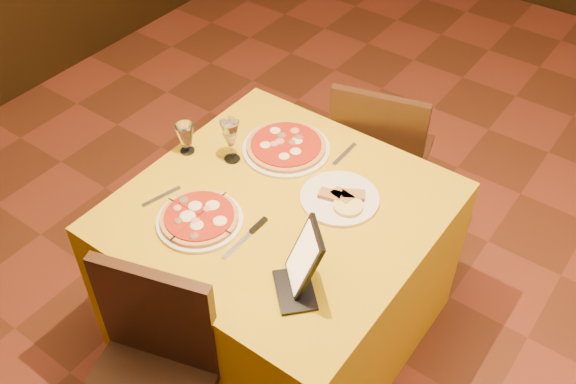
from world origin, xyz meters
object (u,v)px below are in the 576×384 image
Objects in this scene: main_table at (281,270)px; water_glass at (186,139)px; tablet at (304,258)px; chair_main_far at (382,154)px; wine_glass at (231,141)px; pizza_far at (286,147)px; pizza_near at (200,219)px.

water_glass reaches higher than main_table.
tablet is (0.28, -0.24, 0.49)m from main_table.
chair_main_far is at bearing 90.00° from main_table.
tablet reaches higher than wine_glass.
pizza_far is 1.47× the size of tablet.
chair_main_far is 0.99m from water_glass.
wine_glass reaches higher than pizza_far.
pizza_near and pizza_far have the same top height.
main_table is 0.50m from pizza_far.
pizza_far is 1.89× the size of wine_glass.
wine_glass is (-0.31, 0.10, 0.47)m from main_table.
main_table is at bearing -3.29° from water_glass.
main_table is 4.51× the size of tablet.
tablet reaches higher than pizza_far.
wine_glass is (-0.13, 0.34, 0.08)m from pizza_near.
tablet reaches higher than chair_main_far.
tablet is (0.77, -0.27, 0.06)m from water_glass.
pizza_far is 0.40m from water_glass.
pizza_near is at bearing -127.15° from main_table.
main_table is at bearing -177.87° from tablet.
pizza_near is (-0.18, -1.05, 0.31)m from chair_main_far.
tablet reaches higher than pizza_near.
main_table is 3.07× the size of pizza_far.
main_table is 0.62m from tablet.
pizza_near is at bearing 64.79° from chair_main_far.
chair_main_far reaches higher than main_table.
pizza_far is at bearing 88.72° from pizza_near.
wine_glass is (-0.31, -0.71, 0.39)m from chair_main_far.
water_glass is at bearing 42.42° from chair_main_far.
pizza_near is 2.42× the size of water_glass.
tablet is at bearing -48.79° from pizza_far.
chair_main_far is 0.87m from wine_glass.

